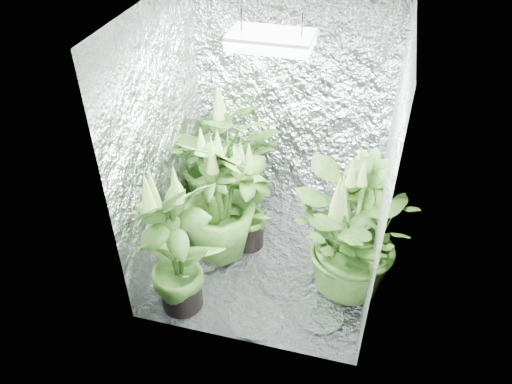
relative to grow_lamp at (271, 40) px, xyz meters
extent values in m
plane|color=white|center=(0.00, 0.00, -1.83)|extent=(1.60, 1.60, 0.00)
cube|color=white|center=(0.00, 0.80, -0.83)|extent=(1.60, 0.02, 2.00)
cube|color=white|center=(0.00, -0.80, -0.83)|extent=(1.60, 0.02, 2.00)
cube|color=white|center=(-0.80, 0.00, -0.83)|extent=(0.02, 1.60, 2.00)
cube|color=white|center=(0.80, 0.00, -0.83)|extent=(0.02, 1.60, 2.00)
cube|color=white|center=(0.00, 0.00, 0.17)|extent=(1.60, 1.60, 0.01)
cube|color=gray|center=(0.00, 0.00, 0.00)|extent=(0.50, 0.30, 0.08)
cube|color=white|center=(0.00, 0.00, -0.04)|extent=(0.46, 0.26, 0.01)
cylinder|color=black|center=(-0.18, 0.00, 0.11)|extent=(0.01, 0.01, 0.13)
cylinder|color=black|center=(0.18, 0.00, 0.11)|extent=(0.01, 0.01, 0.13)
cylinder|color=black|center=(-0.52, 0.56, -1.69)|extent=(0.30, 0.30, 0.26)
cylinder|color=#4E2915|center=(-0.52, 0.56, -1.58)|extent=(0.27, 0.27, 0.03)
imported|color=#234316|center=(-0.52, 0.56, -1.25)|extent=(1.15, 1.15, 1.08)
cone|color=olive|center=(-0.52, 0.56, -0.78)|extent=(0.10, 0.10, 0.26)
cylinder|color=black|center=(-0.20, 0.15, -1.71)|extent=(0.26, 0.26, 0.23)
cylinder|color=#4E2915|center=(-0.20, 0.15, -1.61)|extent=(0.24, 0.24, 0.03)
imported|color=#234316|center=(-0.20, 0.15, -1.36)|extent=(0.63, 0.63, 0.88)
cone|color=olive|center=(-0.20, 0.15, -0.98)|extent=(0.08, 0.08, 0.23)
cylinder|color=black|center=(0.64, 0.09, -1.71)|extent=(0.25, 0.25, 0.23)
cylinder|color=#4E2915|center=(0.64, 0.09, -1.62)|extent=(0.23, 0.23, 0.03)
imported|color=#234316|center=(0.64, 0.09, -1.31)|extent=(0.61, 0.61, 0.98)
cone|color=olive|center=(0.64, 0.09, -0.87)|extent=(0.08, 0.08, 0.23)
cylinder|color=black|center=(-0.40, 0.00, -1.70)|extent=(0.28, 0.28, 0.25)
cylinder|color=#4E2915|center=(-0.40, 0.00, -1.59)|extent=(0.26, 0.26, 0.03)
imported|color=#234316|center=(-0.40, 0.00, -1.27)|extent=(0.73, 0.73, 1.06)
cone|color=olive|center=(-0.40, 0.00, -0.80)|extent=(0.09, 0.09, 0.25)
cylinder|color=black|center=(0.63, -0.17, -1.69)|extent=(0.31, 0.31, 0.28)
cylinder|color=#4E2915|center=(0.63, -0.17, -1.56)|extent=(0.29, 0.29, 0.03)
imported|color=#234316|center=(0.63, -0.17, -1.31)|extent=(0.87, 0.87, 0.96)
cone|color=olive|center=(0.63, -0.17, -0.90)|extent=(0.10, 0.10, 0.28)
cylinder|color=black|center=(-0.50, -0.60, -1.69)|extent=(0.30, 0.30, 0.27)
cylinder|color=#4E2915|center=(-0.50, -0.60, -1.58)|extent=(0.27, 0.27, 0.03)
imported|color=#234316|center=(-0.50, -0.60, -1.22)|extent=(0.85, 0.85, 1.14)
cone|color=olive|center=(-0.50, -0.60, -0.71)|extent=(0.10, 0.10, 0.27)
cylinder|color=black|center=(0.64, 0.43, -1.79)|extent=(0.13, 0.13, 0.07)
cylinder|color=black|center=(0.64, 0.43, -1.64)|extent=(0.11, 0.11, 0.09)
cylinder|color=#4C4C51|center=(0.59, 0.42, -1.64)|extent=(0.07, 0.27, 0.28)
torus|color=#4C4C51|center=(0.59, 0.42, -1.64)|extent=(0.07, 0.28, 0.29)
cube|color=white|center=(-0.43, -0.63, -1.53)|extent=(0.05, 0.03, 0.07)
camera|label=1|loc=(0.64, -2.81, 1.09)|focal=35.00mm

